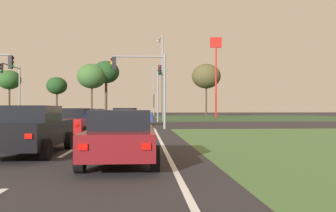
{
  "coord_description": "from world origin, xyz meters",
  "views": [
    {
      "loc": [
        6.1,
        -1.69,
        1.51
      ],
      "look_at": [
        8.48,
        32.43,
        1.77
      ],
      "focal_mm": 36.29,
      "sensor_mm": 36.0,
      "label": 1
    }
  ],
  "objects_px": {
    "street_lamp_fourth": "(154,89)",
    "car_beige_seventh": "(100,113)",
    "car_silver_third": "(91,113)",
    "treeline_fourth": "(92,76)",
    "car_black_fourth": "(31,129)",
    "treeline_fifth": "(106,72)",
    "treeline_sixth": "(206,76)",
    "traffic_signal_near_right": "(145,77)",
    "traffic_signal_far_left": "(13,82)",
    "car_red_sixth": "(72,122)",
    "treeline_third": "(57,86)",
    "car_maroon_second": "(122,136)",
    "car_grey_fifth": "(51,117)",
    "treeline_second": "(9,80)",
    "car_blue_near": "(127,116)",
    "fastfood_pole_sign": "(216,60)",
    "traffic_signal_far_right": "(158,83)",
    "street_lamp_third": "(162,74)"
  },
  "relations": [
    {
      "from": "car_silver_third",
      "to": "car_beige_seventh",
      "type": "relative_size",
      "value": 1.01
    },
    {
      "from": "car_maroon_second",
      "to": "car_grey_fifth",
      "type": "height_order",
      "value": "car_grey_fifth"
    },
    {
      "from": "car_blue_near",
      "to": "car_beige_seventh",
      "type": "height_order",
      "value": "car_blue_near"
    },
    {
      "from": "traffic_signal_near_right",
      "to": "traffic_signal_far_left",
      "type": "bearing_deg",
      "value": 140.35
    },
    {
      "from": "car_black_fourth",
      "to": "street_lamp_fourth",
      "type": "relative_size",
      "value": 0.43
    },
    {
      "from": "treeline_sixth",
      "to": "car_red_sixth",
      "type": "bearing_deg",
      "value": -109.16
    },
    {
      "from": "street_lamp_fourth",
      "to": "treeline_sixth",
      "type": "distance_m",
      "value": 15.25
    },
    {
      "from": "traffic_signal_near_right",
      "to": "fastfood_pole_sign",
      "type": "height_order",
      "value": "fastfood_pole_sign"
    },
    {
      "from": "car_silver_third",
      "to": "treeline_fifth",
      "type": "height_order",
      "value": "treeline_fifth"
    },
    {
      "from": "car_beige_seventh",
      "to": "treeline_sixth",
      "type": "distance_m",
      "value": 20.9
    },
    {
      "from": "car_silver_third",
      "to": "traffic_signal_far_left",
      "type": "bearing_deg",
      "value": 73.55
    },
    {
      "from": "car_silver_third",
      "to": "treeline_fourth",
      "type": "distance_m",
      "value": 10.24
    },
    {
      "from": "treeline_second",
      "to": "car_black_fourth",
      "type": "bearing_deg",
      "value": -68.23
    },
    {
      "from": "car_beige_seventh",
      "to": "traffic_signal_near_right",
      "type": "relative_size",
      "value": 0.76
    },
    {
      "from": "traffic_signal_near_right",
      "to": "street_lamp_third",
      "type": "xyz_separation_m",
      "value": [
        1.98,
        14.2,
        1.73
      ]
    },
    {
      "from": "traffic_signal_far_left",
      "to": "street_lamp_third",
      "type": "distance_m",
      "value": 16.04
    },
    {
      "from": "car_grey_fifth",
      "to": "treeline_second",
      "type": "relative_size",
      "value": 0.52
    },
    {
      "from": "street_lamp_fourth",
      "to": "car_beige_seventh",
      "type": "bearing_deg",
      "value": -133.59
    },
    {
      "from": "treeline_third",
      "to": "car_red_sixth",
      "type": "bearing_deg",
      "value": -74.86
    },
    {
      "from": "car_blue_near",
      "to": "treeline_sixth",
      "type": "distance_m",
      "value": 34.72
    },
    {
      "from": "car_maroon_second",
      "to": "car_blue_near",
      "type": "bearing_deg",
      "value": 92.64
    },
    {
      "from": "car_blue_near",
      "to": "treeline_third",
      "type": "distance_m",
      "value": 36.83
    },
    {
      "from": "car_red_sixth",
      "to": "treeline_sixth",
      "type": "xyz_separation_m",
      "value": [
        15.32,
        44.08,
        6.74
      ]
    },
    {
      "from": "traffic_signal_far_left",
      "to": "treeline_fourth",
      "type": "height_order",
      "value": "treeline_fourth"
    },
    {
      "from": "treeline_fifth",
      "to": "treeline_sixth",
      "type": "relative_size",
      "value": 1.05
    },
    {
      "from": "traffic_signal_near_right",
      "to": "fastfood_pole_sign",
      "type": "xyz_separation_m",
      "value": [
        11.27,
        28.02,
        5.43
      ]
    },
    {
      "from": "street_lamp_fourth",
      "to": "car_red_sixth",
      "type": "bearing_deg",
      "value": -96.03
    },
    {
      "from": "street_lamp_fourth",
      "to": "car_black_fourth",
      "type": "bearing_deg",
      "value": -95.3
    },
    {
      "from": "street_lamp_fourth",
      "to": "treeline_fifth",
      "type": "bearing_deg",
      "value": -130.45
    },
    {
      "from": "treeline_fourth",
      "to": "car_grey_fifth",
      "type": "bearing_deg",
      "value": -88.14
    },
    {
      "from": "car_beige_seventh",
      "to": "treeline_sixth",
      "type": "relative_size",
      "value": 0.44
    },
    {
      "from": "car_blue_near",
      "to": "car_maroon_second",
      "type": "bearing_deg",
      "value": 2.64
    },
    {
      "from": "car_black_fourth",
      "to": "treeline_fifth",
      "type": "distance_m",
      "value": 52.68
    },
    {
      "from": "car_black_fourth",
      "to": "traffic_signal_near_right",
      "type": "height_order",
      "value": "traffic_signal_near_right"
    },
    {
      "from": "traffic_signal_far_right",
      "to": "treeline_second",
      "type": "bearing_deg",
      "value": 133.28
    },
    {
      "from": "car_beige_seventh",
      "to": "treeline_sixth",
      "type": "xyz_separation_m",
      "value": [
        19.75,
        -1.01,
        6.77
      ]
    },
    {
      "from": "car_red_sixth",
      "to": "traffic_signal_far_right",
      "type": "xyz_separation_m",
      "value": [
        5.33,
        17.92,
        3.43
      ]
    },
    {
      "from": "fastfood_pole_sign",
      "to": "treeline_sixth",
      "type": "height_order",
      "value": "fastfood_pole_sign"
    },
    {
      "from": "treeline_second",
      "to": "car_beige_seventh",
      "type": "bearing_deg",
      "value": -2.56
    },
    {
      "from": "car_black_fourth",
      "to": "treeline_second",
      "type": "xyz_separation_m",
      "value": [
        -21.05,
        52.69,
        5.95
      ]
    },
    {
      "from": "car_maroon_second",
      "to": "treeline_third",
      "type": "height_order",
      "value": "treeline_third"
    },
    {
      "from": "car_grey_fifth",
      "to": "fastfood_pole_sign",
      "type": "xyz_separation_m",
      "value": [
        19.85,
        21.4,
        8.49
      ]
    },
    {
      "from": "car_silver_third",
      "to": "treeline_second",
      "type": "xyz_separation_m",
      "value": [
        -16.36,
        9.82,
        5.98
      ]
    },
    {
      "from": "traffic_signal_near_right",
      "to": "treeline_fifth",
      "type": "relative_size",
      "value": 0.54
    },
    {
      "from": "traffic_signal_near_right",
      "to": "street_lamp_fourth",
      "type": "height_order",
      "value": "street_lamp_fourth"
    },
    {
      "from": "car_silver_third",
      "to": "treeline_fourth",
      "type": "xyz_separation_m",
      "value": [
        -1.08,
        7.77,
        6.59
      ]
    },
    {
      "from": "car_blue_near",
      "to": "fastfood_pole_sign",
      "type": "bearing_deg",
      "value": 149.7
    },
    {
      "from": "car_blue_near",
      "to": "street_lamp_fourth",
      "type": "height_order",
      "value": "street_lamp_fourth"
    },
    {
      "from": "car_maroon_second",
      "to": "car_grey_fifth",
      "type": "xyz_separation_m",
      "value": [
        -7.9,
        22.26,
        0.01
      ]
    },
    {
      "from": "car_beige_seventh",
      "to": "street_lamp_third",
      "type": "distance_m",
      "value": 26.68
    }
  ]
}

